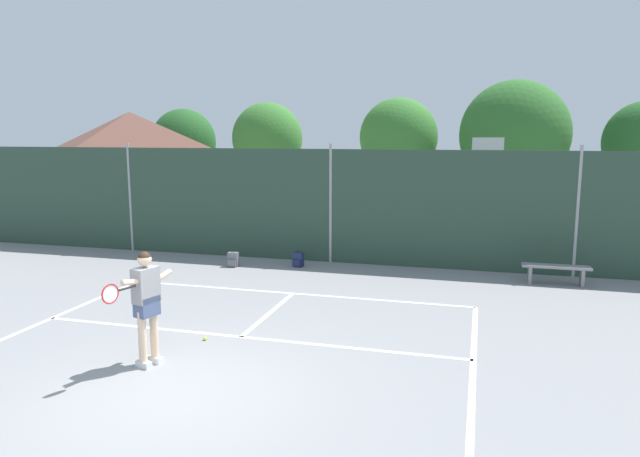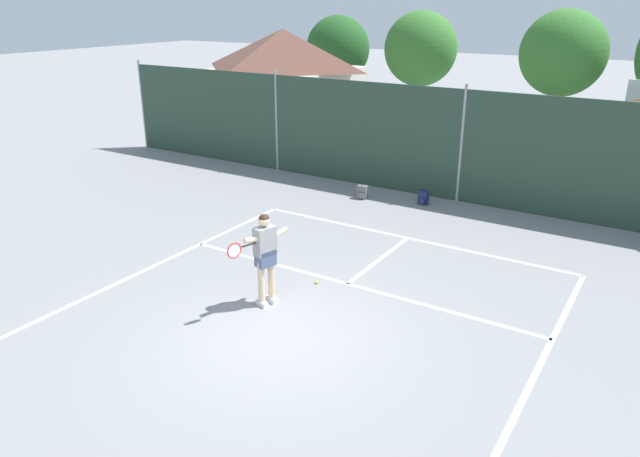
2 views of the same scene
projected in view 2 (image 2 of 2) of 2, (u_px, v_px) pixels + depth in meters
ground_plane at (278, 337)px, 10.43m from camera, size 120.00×120.00×0.00m
court_markings at (299, 321)px, 10.94m from camera, size 8.30×11.10×0.01m
chainlink_fence at (461, 147)px, 16.97m from camera, size 26.09×0.09×3.39m
basketball_hoop at (639, 127)px, 16.18m from camera, size 0.90×0.67×3.55m
clubhouse_building at (284, 84)px, 24.26m from camera, size 5.45×5.42×4.48m
treeline_backdrop at (587, 55)px, 23.86m from camera, size 23.93×4.13×5.91m
tennis_player at (265, 251)px, 11.18m from camera, size 0.37×1.42×1.85m
tennis_ball at (317, 282)px, 12.39m from camera, size 0.07×0.07×0.07m
backpack_grey at (362, 192)px, 17.66m from camera, size 0.30×0.26×0.46m
backpack_navy at (423, 198)px, 17.17m from camera, size 0.30×0.27×0.46m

